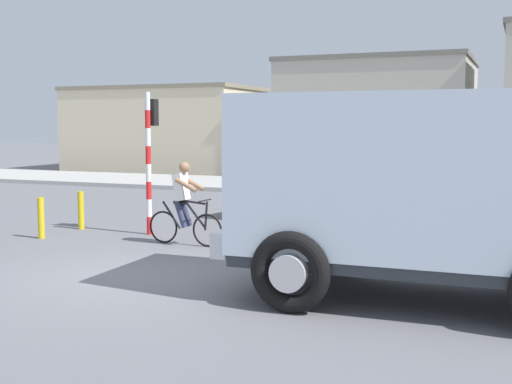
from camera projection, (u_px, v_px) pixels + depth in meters
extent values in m
plane|color=slate|center=(131.00, 276.00, 10.88)|extent=(120.00, 120.00, 0.00)
cube|color=#ADADA8|center=(354.00, 188.00, 24.96)|extent=(80.00, 5.00, 0.16)
cube|color=silver|center=(429.00, 174.00, 9.18)|extent=(5.25, 2.62, 2.20)
cube|color=#2D3338|center=(427.00, 257.00, 9.30)|extent=(5.15, 2.56, 0.16)
cube|color=silver|center=(249.00, 234.00, 10.24)|extent=(0.29, 2.38, 0.36)
cube|color=black|center=(258.00, 137.00, 10.04)|extent=(0.17, 2.13, 0.70)
torus|color=black|center=(290.00, 272.00, 8.69)|extent=(1.11, 0.26, 1.10)
cylinder|color=beige|center=(290.00, 272.00, 8.69)|extent=(0.50, 0.31, 0.50)
torus|color=black|center=(337.00, 240.00, 11.07)|extent=(1.11, 0.26, 1.10)
cylinder|color=beige|center=(337.00, 240.00, 11.07)|extent=(0.50, 0.31, 0.50)
torus|color=black|center=(207.00, 230.00, 13.42)|extent=(0.68, 0.07, 0.68)
torus|color=black|center=(163.00, 227.00, 13.86)|extent=(0.68, 0.07, 0.68)
cylinder|color=black|center=(192.00, 202.00, 13.51)|extent=(0.60, 0.07, 0.09)
cylinder|color=black|center=(195.00, 214.00, 13.51)|extent=(0.51, 0.07, 0.57)
cylinder|color=black|center=(171.00, 215.00, 13.75)|extent=(0.44, 0.06, 0.57)
cylinder|color=black|center=(206.00, 216.00, 13.40)|extent=(0.10, 0.05, 0.59)
cylinder|color=black|center=(205.00, 200.00, 13.38)|extent=(0.05, 0.50, 0.03)
cube|color=black|center=(180.00, 202.00, 13.64)|extent=(0.25, 0.13, 0.06)
cube|color=white|center=(182.00, 187.00, 13.58)|extent=(0.31, 0.33, 0.59)
sphere|color=#9E7051|center=(184.00, 167.00, 13.51)|extent=(0.22, 0.22, 0.22)
cylinder|color=#2D334C|center=(186.00, 213.00, 13.72)|extent=(0.31, 0.13, 0.57)
cylinder|color=#9E7051|center=(194.00, 184.00, 13.64)|extent=(0.49, 0.11, 0.29)
cylinder|color=#2D334C|center=(181.00, 214.00, 13.54)|extent=(0.31, 0.13, 0.57)
cylinder|color=#9E7051|center=(186.00, 185.00, 13.35)|extent=(0.49, 0.11, 0.29)
cylinder|color=red|center=(149.00, 225.00, 14.98)|extent=(0.12, 0.12, 0.40)
cylinder|color=white|center=(149.00, 208.00, 14.94)|extent=(0.12, 0.12, 0.40)
cylinder|color=red|center=(149.00, 190.00, 14.90)|extent=(0.12, 0.12, 0.40)
cylinder|color=white|center=(149.00, 173.00, 14.86)|extent=(0.12, 0.12, 0.40)
cylinder|color=red|center=(148.00, 155.00, 14.82)|extent=(0.12, 0.12, 0.40)
cylinder|color=white|center=(148.00, 137.00, 14.78)|extent=(0.12, 0.12, 0.40)
cylinder|color=red|center=(148.00, 119.00, 14.74)|extent=(0.12, 0.12, 0.40)
cylinder|color=white|center=(147.00, 101.00, 14.70)|extent=(0.12, 0.12, 0.40)
cube|color=black|center=(152.00, 112.00, 14.89)|extent=(0.24, 0.20, 0.60)
sphere|color=orange|center=(155.00, 113.00, 15.00)|extent=(0.14, 0.14, 0.14)
cube|color=gold|center=(307.00, 197.00, 16.85)|extent=(4.23, 2.35, 0.70)
cube|color=black|center=(312.00, 171.00, 16.70)|extent=(2.41, 1.79, 0.60)
cylinder|color=black|center=(248.00, 211.00, 16.82)|extent=(0.62, 0.28, 0.60)
cylinder|color=black|center=(281.00, 204.00, 18.25)|extent=(0.62, 0.28, 0.60)
cylinder|color=black|center=(337.00, 218.00, 15.51)|extent=(0.62, 0.28, 0.60)
cylinder|color=black|center=(365.00, 210.00, 16.95)|extent=(0.62, 0.28, 0.60)
cylinder|color=black|center=(501.00, 228.00, 13.96)|extent=(0.60, 0.19, 0.60)
cylinder|color=black|center=(506.00, 218.00, 15.51)|extent=(0.60, 0.19, 0.60)
cylinder|color=#2D334C|center=(456.00, 196.00, 19.07)|extent=(0.22, 0.22, 0.85)
cube|color=white|center=(457.00, 172.00, 19.00)|extent=(0.34, 0.22, 0.56)
sphere|color=brown|center=(457.00, 158.00, 18.96)|extent=(0.20, 0.20, 0.20)
cylinder|color=gold|center=(41.00, 218.00, 14.41)|extent=(0.14, 0.14, 0.90)
cylinder|color=gold|center=(81.00, 210.00, 15.70)|extent=(0.14, 0.14, 0.90)
cube|color=beige|center=(166.00, 131.00, 36.08)|extent=(9.74, 5.84, 4.27)
cube|color=gray|center=(165.00, 89.00, 35.85)|extent=(9.93, 5.96, 0.20)
cube|color=#B2AD9E|center=(379.00, 121.00, 31.88)|extent=(8.45, 7.11, 5.33)
cube|color=slate|center=(380.00, 62.00, 31.60)|extent=(8.62, 7.26, 0.20)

